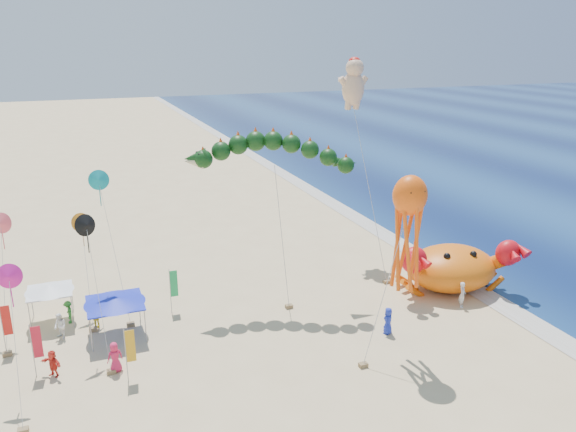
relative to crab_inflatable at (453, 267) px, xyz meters
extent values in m
plane|color=#D1B784|center=(-10.34, 0.27, -1.79)|extent=(320.00, 320.00, 0.00)
plane|color=silver|center=(1.66, 0.27, -1.79)|extent=(320.00, 320.00, 0.00)
ellipsoid|color=orange|center=(0.00, 0.15, -0.15)|extent=(7.75, 6.79, 3.28)
sphere|color=red|center=(-3.67, -1.23, 1.30)|extent=(1.95, 1.95, 1.95)
sphere|color=black|center=(-1.03, -1.00, 1.30)|extent=(0.50, 0.50, 0.50)
sphere|color=red|center=(3.67, -1.23, 1.30)|extent=(1.95, 1.95, 1.95)
sphere|color=black|center=(1.03, -1.00, 1.30)|extent=(0.50, 0.50, 0.50)
cone|color=black|center=(-18.16, 3.51, 8.70)|extent=(1.58, 1.17, 1.29)
cylinder|color=#B2B2B2|center=(-12.73, 2.46, 3.21)|extent=(0.30, 2.15, 9.71)
cube|color=olive|center=(-12.60, 1.40, -1.67)|extent=(0.50, 0.35, 0.25)
ellipsoid|color=#E6B48C|center=(-3.19, 10.83, 12.34)|extent=(1.94, 1.60, 2.86)
sphere|color=#E6B48C|center=(-3.19, 10.66, 14.01)|extent=(1.49, 1.49, 1.49)
ellipsoid|color=red|center=(-3.19, 10.74, 14.54)|extent=(0.97, 0.97, 0.68)
cylinder|color=#B2B2B2|center=(-3.61, 6.73, 4.78)|extent=(0.87, 8.25, 12.87)
cube|color=olive|center=(-4.02, 2.62, -1.67)|extent=(0.50, 0.35, 0.25)
ellipsoid|color=#FF580D|center=(-8.33, -6.19, 7.94)|extent=(2.00, 1.80, 2.30)
cylinder|color=#B2B2B2|center=(-9.82, -6.63, 2.81)|extent=(3.03, 0.93, 8.93)
cube|color=olive|center=(-11.31, -7.07, -1.67)|extent=(0.50, 0.35, 0.25)
cylinder|color=gray|center=(-25.74, 0.27, -0.69)|extent=(0.06, 0.06, 2.20)
cylinder|color=gray|center=(-22.56, 0.27, -0.69)|extent=(0.06, 0.06, 2.20)
cylinder|color=gray|center=(-25.74, 3.45, -0.69)|extent=(0.06, 0.06, 2.20)
cylinder|color=gray|center=(-22.56, 3.45, -0.69)|extent=(0.06, 0.06, 2.20)
cube|color=#1524BA|center=(-24.15, 1.86, 0.45)|extent=(3.42, 3.42, 0.08)
cone|color=#1524BA|center=(-24.15, 1.86, 0.69)|extent=(3.76, 3.76, 0.45)
cylinder|color=gray|center=(-29.28, 3.96, -0.69)|extent=(0.06, 0.06, 2.20)
cylinder|color=gray|center=(-26.73, 3.96, -0.69)|extent=(0.06, 0.06, 2.20)
cylinder|color=gray|center=(-29.28, 6.51, -0.69)|extent=(0.06, 0.06, 2.20)
cylinder|color=gray|center=(-26.73, 6.51, -0.69)|extent=(0.06, 0.06, 2.20)
cube|color=white|center=(-28.01, 5.24, 0.45)|extent=(2.79, 2.79, 0.08)
cone|color=white|center=(-28.01, 5.24, 0.69)|extent=(3.07, 3.07, 0.45)
cylinder|color=gray|center=(-24.08, -3.58, -0.19)|extent=(0.05, 0.05, 3.20)
cube|color=gold|center=(-23.80, -3.58, 0.31)|extent=(0.50, 0.04, 1.90)
cylinder|color=gray|center=(-28.84, -1.29, -0.19)|extent=(0.05, 0.05, 3.20)
cube|color=red|center=(-28.56, -1.29, 0.31)|extent=(0.50, 0.04, 1.90)
cylinder|color=gray|center=(-30.62, 2.08, -0.19)|extent=(0.05, 0.05, 3.20)
cube|color=red|center=(-30.34, 2.08, 0.31)|extent=(0.50, 0.04, 1.90)
cylinder|color=gray|center=(-20.40, 3.77, -0.19)|extent=(0.05, 0.05, 3.20)
cube|color=green|center=(-20.12, 3.77, 0.31)|extent=(0.50, 0.04, 1.90)
imported|color=#1E2EB0|center=(-7.98, -4.18, -0.91)|extent=(1.03, 0.99, 1.77)
imported|color=red|center=(-27.91, -1.59, -1.01)|extent=(1.34, 1.38, 1.57)
imported|color=silver|center=(-1.16, -2.78, -0.86)|extent=(0.74, 0.81, 1.86)
imported|color=white|center=(-27.52, 2.69, -0.95)|extent=(1.00, 1.04, 1.68)
imported|color=#CD204D|center=(-24.62, -2.38, -0.89)|extent=(0.99, 0.76, 1.80)
imported|color=yellow|center=(-25.34, 3.24, -1.01)|extent=(0.99, 0.78, 1.57)
imported|color=#297A28|center=(-27.00, 4.67, -1.01)|extent=(0.67, 1.06, 1.57)
cone|color=#0D8F95|center=(-24.26, 4.81, 7.71)|extent=(1.30, 0.51, 1.32)
cylinder|color=#B2B2B2|center=(-24.01, 3.31, 2.98)|extent=(0.55, 3.04, 9.27)
cube|color=olive|center=(-23.76, 1.81, -1.67)|extent=(0.50, 0.35, 0.25)
cone|color=orange|center=(-25.56, 6.61, 4.48)|extent=(1.30, 0.51, 1.32)
cylinder|color=#B2B2B2|center=(-25.31, 5.11, 1.37)|extent=(0.55, 3.04, 6.04)
cube|color=olive|center=(-25.06, 3.61, -1.67)|extent=(0.50, 0.35, 0.25)
cone|color=#FF5461|center=(-30.21, 5.10, 5.44)|extent=(1.30, 0.51, 1.32)
cylinder|color=#B2B2B2|center=(-29.96, 3.60, 1.85)|extent=(0.55, 3.04, 7.00)
cube|color=olive|center=(-29.71, 2.10, -1.67)|extent=(0.50, 0.35, 0.25)
cone|color=black|center=(-25.33, 1.06, 5.97)|extent=(1.30, 0.51, 1.32)
cylinder|color=#B2B2B2|center=(-25.08, -0.44, 2.11)|extent=(0.55, 3.04, 7.53)
cube|color=olive|center=(-24.83, -1.94, -1.67)|extent=(0.50, 0.35, 0.25)
cone|color=#DD1893|center=(-29.30, -2.27, 4.74)|extent=(1.30, 0.51, 1.32)
cylinder|color=#B2B2B2|center=(-29.05, -3.77, 1.50)|extent=(0.55, 3.04, 6.30)
cube|color=olive|center=(-28.80, -5.27, -1.67)|extent=(0.50, 0.35, 0.25)
camera|label=1|loc=(-25.53, -31.82, 16.19)|focal=35.00mm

